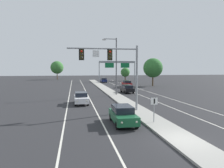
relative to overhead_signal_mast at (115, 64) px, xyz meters
The scene contains 18 objects.
ground_plane 11.70m from the overhead_signal_mast, 75.04° to the right, with size 260.00×260.00×0.00m, color #28282B.
median_island 9.91m from the overhead_signal_mast, 71.33° to the left, with size 2.40×110.00×0.15m, color #9E9B93.
lane_stripe_oncoming_center 16.00m from the overhead_signal_mast, 97.67° to the left, with size 0.14×100.00×0.01m, color silver.
lane_stripe_receding_center 17.51m from the overhead_signal_mast, 63.71° to the left, with size 0.14×100.00×0.01m, color silver.
edge_stripe_left 16.74m from the overhead_signal_mast, 109.57° to the left, with size 0.14×100.00×0.01m, color silver.
edge_stripe_right 19.14m from the overhead_signal_mast, 54.44° to the left, with size 0.14×100.00×0.01m, color silver.
overhead_signal_mast is the anchor object (origin of this frame).
median_sign_post 7.05m from the overhead_signal_mast, 66.23° to the right, with size 0.60×0.10×2.20m.
street_lamp_median 14.27m from the overhead_signal_mast, 78.88° to the left, with size 2.58×0.28×10.00m.
car_oncoming_green 6.76m from the overhead_signal_mast, 93.27° to the right, with size 1.85×4.48×1.58m.
car_oncoming_white 8.37m from the overhead_signal_mast, 119.98° to the left, with size 1.88×4.49×1.58m.
car_receding_black 19.05m from the overhead_signal_mast, 71.44° to the left, with size 1.91×4.51×1.58m.
car_receding_red 33.04m from the overhead_signal_mast, 73.39° to the left, with size 1.85×4.48×1.58m.
car_receding_navy 48.71m from the overhead_signal_mast, 83.47° to the left, with size 1.83×4.47×1.58m.
highway_sign_gantry 52.63m from the overhead_signal_mast, 78.06° to the left, with size 13.28×0.42×7.50m.
tree_far_right_a 35.66m from the overhead_signal_mast, 62.15° to the left, with size 5.24×5.24×7.58m.
tree_far_right_b 58.00m from the overhead_signal_mast, 75.03° to the left, with size 3.50×3.50×5.06m.
tree_far_left_c 72.37m from the overhead_signal_mast, 99.27° to the left, with size 5.51×5.51×7.98m.
Camera 1 is at (-7.10, -12.49, 4.84)m, focal length 33.66 mm.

